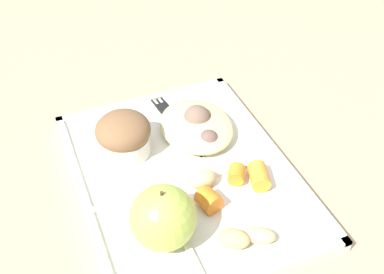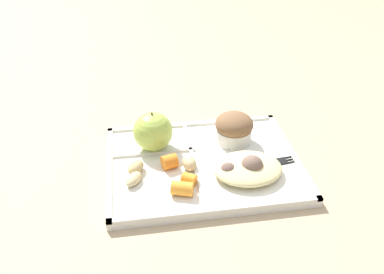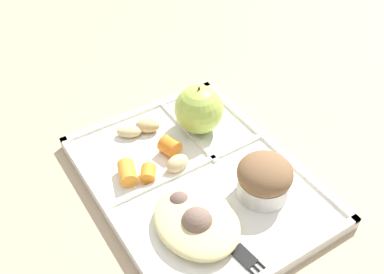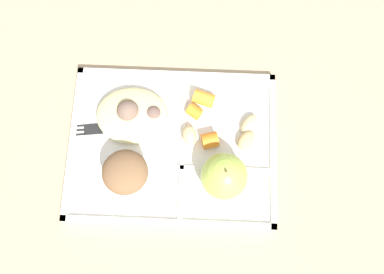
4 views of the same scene
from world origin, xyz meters
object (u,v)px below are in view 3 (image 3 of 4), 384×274
(plastic_fork, at_px, (226,239))
(lunch_tray, at_px, (197,180))
(green_apple, at_px, (199,109))
(bran_muffin, at_px, (264,178))

(plastic_fork, bearing_deg, lunch_tray, 166.17)
(lunch_tray, height_order, green_apple, green_apple)
(green_apple, height_order, plastic_fork, green_apple)
(green_apple, xyz_separation_m, bran_muffin, (0.16, -0.00, -0.01))
(lunch_tray, height_order, plastic_fork, lunch_tray)
(bran_muffin, xyz_separation_m, plastic_fork, (0.04, -0.08, -0.03))
(lunch_tray, height_order, bran_muffin, bran_muffin)
(lunch_tray, distance_m, plastic_fork, 0.11)
(lunch_tray, relative_size, plastic_fork, 2.30)
(lunch_tray, xyz_separation_m, green_apple, (-0.09, 0.06, 0.04))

